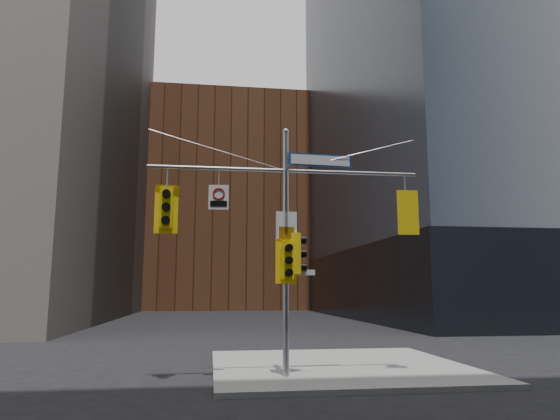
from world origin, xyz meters
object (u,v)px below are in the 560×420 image
object	(u,v)px
traffic_light_pole_front	(287,261)
street_sign_blade	(320,160)
traffic_light_pole_side	(297,253)
regulatory_sign_arm	(219,196)
traffic_light_west_arm	(166,208)
traffic_light_east_arm	(406,213)
signal_assembly	(286,224)

from	to	relation	value
traffic_light_pole_front	street_sign_blade	xyz separation A→B (m)	(1.05, 0.27, 3.02)
traffic_light_pole_side	regulatory_sign_arm	world-z (taller)	regulatory_sign_arm
traffic_light_west_arm	traffic_light_pole_front	bearing A→B (deg)	-8.12
traffic_light_pole_side	traffic_light_pole_front	bearing A→B (deg)	132.05
traffic_light_east_arm	traffic_light_pole_side	size ratio (longest dim) A/B	1.14
traffic_light_pole_front	traffic_light_east_arm	bearing A→B (deg)	0.51
signal_assembly	traffic_light_pole_front	size ratio (longest dim) A/B	6.27
signal_assembly	traffic_light_east_arm	size ratio (longest dim) A/B	5.99
street_sign_blade	regulatory_sign_arm	xyz separation A→B (m)	(-3.01, -0.02, -1.18)
traffic_light_pole_side	traffic_light_pole_front	distance (m)	0.48
signal_assembly	traffic_light_pole_front	world-z (taller)	signal_assembly
signal_assembly	traffic_light_pole_front	bearing A→B (deg)	-90.08
street_sign_blade	traffic_light_pole_side	bearing A→B (deg)	175.70
traffic_light_pole_front	regulatory_sign_arm	size ratio (longest dim) A/B	1.78
traffic_light_east_arm	street_sign_blade	distance (m)	3.04
traffic_light_pole_side	traffic_light_pole_front	xyz separation A→B (m)	(-0.33, -0.27, -0.22)
signal_assembly	regulatory_sign_arm	distance (m)	2.10
signal_assembly	street_sign_blade	bearing A→B (deg)	0.19
signal_assembly	traffic_light_west_arm	size ratio (longest dim) A/B	5.74
street_sign_blade	traffic_light_pole_front	bearing A→B (deg)	-169.79
traffic_light_east_arm	regulatory_sign_arm	xyz separation A→B (m)	(-5.62, -0.02, 0.37)
traffic_light_west_arm	traffic_light_pole_front	size ratio (longest dim) A/B	1.09
regulatory_sign_arm	traffic_light_pole_front	bearing A→B (deg)	-2.13
signal_assembly	traffic_light_pole_side	bearing A→B (deg)	0.84
street_sign_blade	regulatory_sign_arm	distance (m)	3.23
street_sign_blade	traffic_light_west_arm	bearing A→B (deg)	175.68
traffic_light_pole_front	street_sign_blade	world-z (taller)	street_sign_blade
traffic_light_west_arm	traffic_light_east_arm	size ratio (longest dim) A/B	1.04
signal_assembly	regulatory_sign_arm	world-z (taller)	signal_assembly
traffic_light_pole_side	street_sign_blade	bearing A→B (deg)	-87.54
signal_assembly	traffic_light_west_arm	distance (m)	3.44
traffic_light_pole_front	signal_assembly	bearing A→B (deg)	86.26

